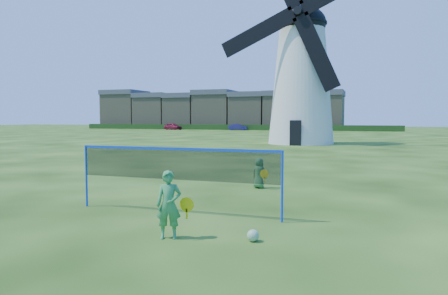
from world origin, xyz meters
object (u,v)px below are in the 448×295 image
Objects in this scene: badminton_net at (176,165)px; car_left at (173,126)px; play_ball at (253,236)px; player_girl at (169,205)px; windmill at (301,75)px; car_right at (238,127)px; player_boy at (259,173)px.

badminton_net is 70.54m from car_left.
play_ball is 72.97m from car_left.
badminton_net is at bearing 90.41° from player_girl.
windmill is at bearing 97.28° from play_ball.
windmill is at bearing 93.03° from badminton_net.
play_ball is at bearing -34.36° from badminton_net.
car_right is at bearing -62.67° from car_left.
badminton_net is 2.96m from play_ball.
badminton_net is at bearing -86.97° from windmill.
player_boy is 64.05m from car_right.
player_boy is (0.94, 4.11, -0.65)m from badminton_net.
badminton_net is 5.20× the size of player_boy.
windmill is 46.49m from car_left.
badminton_net is 2.10m from player_girl.
car_left reaches higher than player_boy.
player_boy is 0.26× the size of car_left.
car_left is (-31.97, 65.15, 0.01)m from player_girl.
player_boy is 5.84m from play_ball.
car_left reaches higher than player_girl.
badminton_net is 67.70m from car_right.
windmill reaches higher than player_boy.
car_right is at bearing 115.03° from windmill.
badminton_net reaches higher than car_right.
player_boy is at bearing 103.37° from play_ball.
play_ball is at bearing -170.21° from car_right.
badminton_net reaches higher than play_ball.
windmill is 13.75× the size of player_girl.
windmill is 41.31m from car_right.
car_left is (-33.49, 64.83, 0.54)m from play_ball.
badminton_net is at bearing 91.23° from player_boy.
play_ball is (1.35, -5.67, -0.38)m from player_boy.
car_left is at bearing 116.26° from badminton_net.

